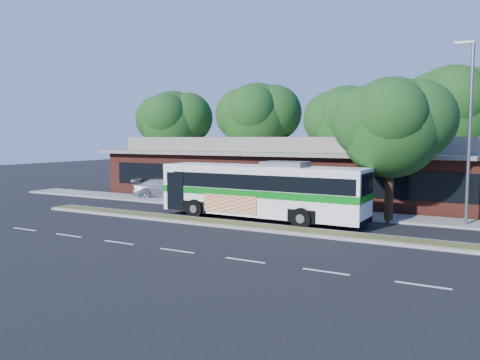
{
  "coord_description": "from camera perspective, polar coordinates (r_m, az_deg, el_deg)",
  "views": [
    {
      "loc": [
        10.69,
        -19.53,
        4.37
      ],
      "look_at": [
        -1.95,
        3.72,
        2.0
      ],
      "focal_mm": 35.0,
      "sensor_mm": 36.0,
      "label": 1
    }
  ],
  "objects": [
    {
      "name": "ground",
      "position": [
        22.69,
        -0.16,
        -5.99
      ],
      "size": [
        120.0,
        120.0,
        0.0
      ],
      "primitive_type": "plane",
      "color": "black",
      "rests_on": "ground"
    },
    {
      "name": "median_strip",
      "position": [
        23.19,
        0.55,
        -5.56
      ],
      "size": [
        26.0,
        1.1,
        0.15
      ],
      "primitive_type": "cube",
      "color": "#4C5323",
      "rests_on": "ground"
    },
    {
      "name": "sidewalk",
      "position": [
        28.37,
        6.07,
        -3.65
      ],
      "size": [
        44.0,
        2.6,
        0.12
      ],
      "primitive_type": "cube",
      "color": "gray",
      "rests_on": "ground"
    },
    {
      "name": "parking_lot",
      "position": [
        41.4,
        -15.56,
        -1.12
      ],
      "size": [
        14.0,
        12.0,
        0.01
      ],
      "primitive_type": "cube",
      "color": "black",
      "rests_on": "ground"
    },
    {
      "name": "plaza_building",
      "position": [
        34.3,
        10.31,
        1.29
      ],
      "size": [
        33.2,
        11.2,
        4.45
      ],
      "color": "maroon",
      "rests_on": "ground"
    },
    {
      "name": "lamp_post",
      "position": [
        25.56,
        26.14,
        5.79
      ],
      "size": [
        0.93,
        0.18,
        9.07
      ],
      "color": "slate",
      "rests_on": "ground"
    },
    {
      "name": "tree_bg_a",
      "position": [
        42.93,
        -7.61,
        7.08
      ],
      "size": [
        6.47,
        5.8,
        8.63
      ],
      "color": "black",
      "rests_on": "ground"
    },
    {
      "name": "tree_bg_b",
      "position": [
        39.67,
        2.74,
        7.68
      ],
      "size": [
        6.69,
        6.0,
        9.0
      ],
      "color": "black",
      "rests_on": "ground"
    },
    {
      "name": "tree_bg_c",
      "position": [
        35.91,
        13.63,
        6.93
      ],
      "size": [
        6.24,
        5.6,
        8.26
      ],
      "color": "black",
      "rests_on": "ground"
    },
    {
      "name": "tree_bg_d",
      "position": [
        35.81,
        25.15,
        7.92
      ],
      "size": [
        6.91,
        6.2,
        9.37
      ],
      "color": "black",
      "rests_on": "ground"
    },
    {
      "name": "transit_bus",
      "position": [
        24.87,
        2.68,
        -0.89
      ],
      "size": [
        11.38,
        2.85,
        3.18
      ],
      "rotation": [
        0.0,
        0.0,
        -0.02
      ],
      "color": "white",
      "rests_on": "ground"
    },
    {
      "name": "sedan",
      "position": [
        34.63,
        -8.89,
        -1.0
      ],
      "size": [
        5.31,
        3.81,
        1.43
      ],
      "primitive_type": "imported",
      "rotation": [
        0.0,
        0.0,
        1.98
      ],
      "color": "silver",
      "rests_on": "ground"
    },
    {
      "name": "sidewalk_tree",
      "position": [
        25.33,
        18.83,
        6.33
      ],
      "size": [
        5.75,
        5.16,
        7.49
      ],
      "color": "black",
      "rests_on": "ground"
    }
  ]
}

